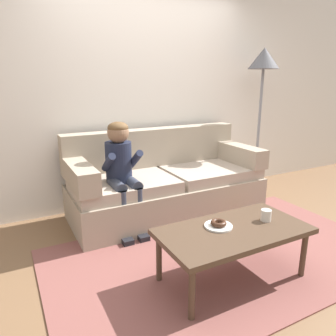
# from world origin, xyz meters

# --- Properties ---
(ground) EXTENTS (10.00, 10.00, 0.00)m
(ground) POSITION_xyz_m (0.00, 0.00, 0.00)
(ground) COLOR brown
(wall_back) EXTENTS (8.00, 0.10, 2.80)m
(wall_back) POSITION_xyz_m (0.00, 1.40, 1.40)
(wall_back) COLOR silver
(wall_back) RESTS_ON ground
(area_rug) EXTENTS (2.96, 1.71, 0.01)m
(area_rug) POSITION_xyz_m (0.00, -0.25, 0.01)
(area_rug) COLOR brown
(area_rug) RESTS_ON ground
(couch) EXTENTS (2.15, 0.90, 0.94)m
(couch) POSITION_xyz_m (-0.00, 0.85, 0.34)
(couch) COLOR tan
(couch) RESTS_ON ground
(coffee_table) EXTENTS (1.13, 0.59, 0.42)m
(coffee_table) POSITION_xyz_m (-0.15, -0.54, 0.38)
(coffee_table) COLOR #4C3828
(coffee_table) RESTS_ON ground
(person_child) EXTENTS (0.34, 0.58, 1.10)m
(person_child) POSITION_xyz_m (-0.59, 0.64, 0.67)
(person_child) COLOR #1E2338
(person_child) RESTS_ON ground
(plate) EXTENTS (0.21, 0.21, 0.01)m
(plate) POSITION_xyz_m (-0.23, -0.46, 0.43)
(plate) COLOR white
(plate) RESTS_ON coffee_table
(donut) EXTENTS (0.17, 0.17, 0.04)m
(donut) POSITION_xyz_m (-0.23, -0.46, 0.45)
(donut) COLOR #422619
(donut) RESTS_ON plate
(mug) EXTENTS (0.08, 0.08, 0.09)m
(mug) POSITION_xyz_m (0.16, -0.55, 0.47)
(mug) COLOR silver
(mug) RESTS_ON coffee_table
(toy_controller) EXTENTS (0.23, 0.09, 0.05)m
(toy_controller) POSITION_xyz_m (0.59, 0.09, 0.03)
(toy_controller) COLOR gold
(toy_controller) RESTS_ON ground
(floor_lamp) EXTENTS (0.39, 0.39, 1.89)m
(floor_lamp) POSITION_xyz_m (1.47, 0.97, 1.61)
(floor_lamp) COLOR slate
(floor_lamp) RESTS_ON ground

